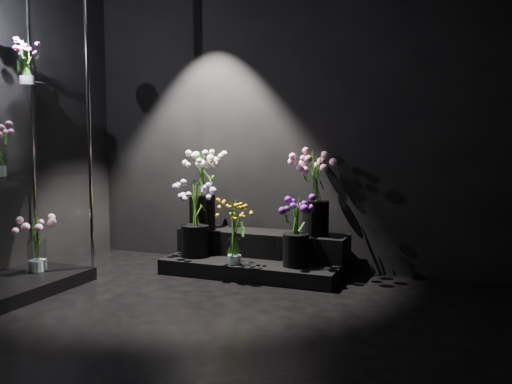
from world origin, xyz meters
The scene contains 11 objects.
floor centered at (0.00, 0.00, 0.00)m, with size 4.00×4.00×0.00m, color black.
wall_back centered at (0.00, 2.00, 1.40)m, with size 4.00×4.00×0.00m, color black.
display_riser centered at (-0.14, 1.68, 0.15)m, with size 1.59×0.71×0.35m.
display_case centered at (-1.65, 0.35, 1.20)m, with size 0.65×1.09×2.40m.
bouquet_orange_bells centered at (-0.23, 1.35, 0.42)m, with size 0.28×0.28×0.55m.
bouquet_lilac centered at (-0.69, 1.51, 0.50)m, with size 0.40×0.40×0.67m.
bouquet_purple centered at (0.29, 1.48, 0.47)m, with size 0.36×0.36×0.59m.
bouquet_cream_roses centered at (-0.75, 1.76, 0.77)m, with size 0.50×0.50×0.73m.
bouquet_pink_roses centered at (0.37, 1.79, 0.78)m, with size 0.38×0.38×0.73m.
bouquet_case_magenta centered at (-1.65, 0.51, 1.82)m, with size 0.23×0.23×0.35m.
bouquet_case_base_pink centered at (-1.68, 0.58, 0.36)m, with size 0.35×0.35×0.46m.
Camera 1 is at (1.76, -3.05, 1.27)m, focal length 40.00 mm.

